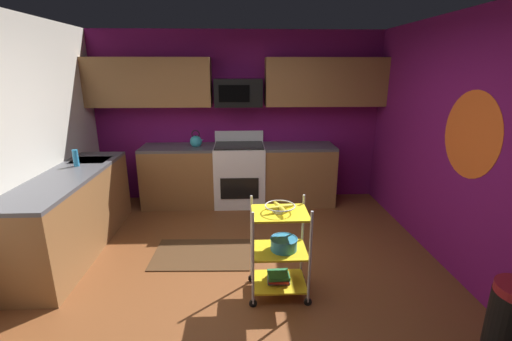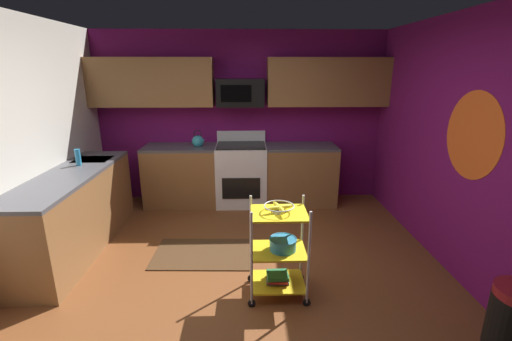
% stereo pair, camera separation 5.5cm
% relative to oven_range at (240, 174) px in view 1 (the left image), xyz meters
% --- Properties ---
extents(floor, '(4.40, 4.80, 0.04)m').
position_rel_oven_range_xyz_m(floor, '(-0.01, -2.10, -0.50)').
color(floor, brown).
rests_on(floor, ground).
extents(wall_back, '(4.52, 0.06, 2.60)m').
position_rel_oven_range_xyz_m(wall_back, '(-0.01, 0.33, 0.82)').
color(wall_back, '#6B1156').
rests_on(wall_back, ground).
extents(wall_right, '(0.06, 4.80, 2.60)m').
position_rel_oven_range_xyz_m(wall_right, '(2.22, -2.10, 0.82)').
color(wall_right, '#6B1156').
rests_on(wall_right, ground).
extents(wall_flower_decal, '(0.00, 0.83, 0.83)m').
position_rel_oven_range_xyz_m(wall_flower_decal, '(2.19, -2.03, 0.97)').
color(wall_flower_decal, '#E5591E').
extents(counter_run, '(3.66, 2.77, 0.92)m').
position_rel_oven_range_xyz_m(counter_run, '(-0.83, -0.60, -0.01)').
color(counter_run, brown).
rests_on(counter_run, ground).
extents(oven_range, '(0.76, 0.65, 1.10)m').
position_rel_oven_range_xyz_m(oven_range, '(0.00, 0.00, 0.00)').
color(oven_range, white).
rests_on(oven_range, ground).
extents(upper_cabinets, '(4.40, 0.33, 0.70)m').
position_rel_oven_range_xyz_m(upper_cabinets, '(-0.01, 0.13, 1.37)').
color(upper_cabinets, brown).
extents(microwave, '(0.70, 0.39, 0.40)m').
position_rel_oven_range_xyz_m(microwave, '(-0.00, 0.10, 1.22)').
color(microwave, black).
extents(rolling_cart, '(0.56, 0.41, 0.91)m').
position_rel_oven_range_xyz_m(rolling_cart, '(0.37, -2.33, -0.03)').
color(rolling_cart, silver).
rests_on(rolling_cart, ground).
extents(fruit_bowl, '(0.27, 0.27, 0.07)m').
position_rel_oven_range_xyz_m(fruit_bowl, '(0.37, -2.33, 0.40)').
color(fruit_bowl, silver).
rests_on(fruit_bowl, rolling_cart).
extents(mixing_bowl_large, '(0.25, 0.25, 0.11)m').
position_rel_oven_range_xyz_m(mixing_bowl_large, '(0.41, -2.33, 0.04)').
color(mixing_bowl_large, '#338CBF').
rests_on(mixing_bowl_large, rolling_cart).
extents(book_stack, '(0.21, 0.20, 0.08)m').
position_rel_oven_range_xyz_m(book_stack, '(0.37, -2.33, -0.31)').
color(book_stack, '#1E4C8C').
rests_on(book_stack, rolling_cart).
extents(kettle, '(0.21, 0.18, 0.26)m').
position_rel_oven_range_xyz_m(kettle, '(-0.64, -0.00, 0.52)').
color(kettle, teal).
rests_on(kettle, counter_run).
extents(dish_soap_bottle, '(0.06, 0.06, 0.20)m').
position_rel_oven_range_xyz_m(dish_soap_bottle, '(-1.95, -1.05, 0.54)').
color(dish_soap_bottle, '#2D8CBF').
rests_on(dish_soap_bottle, counter_run).
extents(floor_rug, '(1.12, 0.74, 0.01)m').
position_rel_oven_range_xyz_m(floor_rug, '(-0.43, -1.59, -0.47)').
color(floor_rug, '#472D19').
rests_on(floor_rug, ground).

